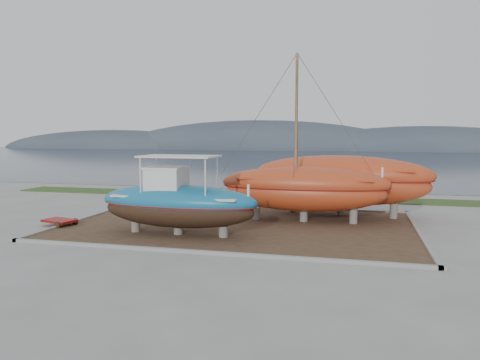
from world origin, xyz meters
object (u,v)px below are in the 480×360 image
(blue_caique, at_px, (178,195))
(orange_sailboat, at_px, (305,139))
(red_trailer, at_px, (59,223))
(white_dinghy, at_px, (151,205))
(orange_bare_hull, at_px, (341,186))

(blue_caique, distance_m, orange_sailboat, 7.84)
(red_trailer, bearing_deg, blue_caique, 10.21)
(blue_caique, bearing_deg, white_dinghy, 129.33)
(white_dinghy, relative_size, orange_sailboat, 0.44)
(white_dinghy, bearing_deg, blue_caique, -46.66)
(orange_sailboat, distance_m, red_trailer, 14.04)
(orange_sailboat, bearing_deg, white_dinghy, 179.20)
(orange_sailboat, bearing_deg, blue_caique, -140.63)
(orange_sailboat, bearing_deg, orange_bare_hull, 52.42)
(orange_sailboat, xyz_separation_m, red_trailer, (-12.62, -4.22, -4.49))
(orange_sailboat, xyz_separation_m, orange_bare_hull, (1.90, 2.61, -2.87))
(orange_bare_hull, bearing_deg, orange_sailboat, -118.34)
(white_dinghy, relative_size, red_trailer, 1.60)
(blue_caique, relative_size, orange_sailboat, 0.85)
(orange_sailboat, relative_size, orange_bare_hull, 0.88)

